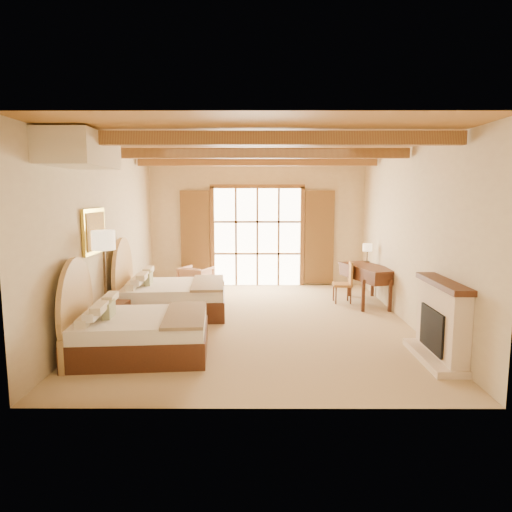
{
  "coord_description": "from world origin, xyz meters",
  "views": [
    {
      "loc": [
        -0.01,
        -8.28,
        2.36
      ],
      "look_at": [
        -0.03,
        0.2,
        1.21
      ],
      "focal_mm": 32.0,
      "sensor_mm": 36.0,
      "label": 1
    }
  ],
  "objects_px": {
    "bed_far": "(165,294)",
    "desk": "(368,283)",
    "armchair": "(196,279)",
    "bed_near": "(131,329)",
    "nightstand": "(114,317)"
  },
  "relations": [
    {
      "from": "bed_near",
      "to": "armchair",
      "type": "height_order",
      "value": "bed_near"
    },
    {
      "from": "bed_near",
      "to": "nightstand",
      "type": "relative_size",
      "value": 3.86
    },
    {
      "from": "desk",
      "to": "armchair",
      "type": "bearing_deg",
      "value": 146.08
    },
    {
      "from": "bed_far",
      "to": "desk",
      "type": "bearing_deg",
      "value": 8.1
    },
    {
      "from": "bed_far",
      "to": "desk",
      "type": "xyz_separation_m",
      "value": [
        4.22,
        0.93,
        0.03
      ]
    },
    {
      "from": "bed_near",
      "to": "desk",
      "type": "distance_m",
      "value": 5.34
    },
    {
      "from": "desk",
      "to": "bed_far",
      "type": "bearing_deg",
      "value": 174.4
    },
    {
      "from": "armchair",
      "to": "desk",
      "type": "bearing_deg",
      "value": -173.25
    },
    {
      "from": "bed_far",
      "to": "armchair",
      "type": "distance_m",
      "value": 2.06
    },
    {
      "from": "bed_near",
      "to": "desk",
      "type": "bearing_deg",
      "value": 32.02
    },
    {
      "from": "armchair",
      "to": "desk",
      "type": "relative_size",
      "value": 0.42
    },
    {
      "from": "armchair",
      "to": "desk",
      "type": "xyz_separation_m",
      "value": [
        3.88,
        -1.1,
        0.12
      ]
    },
    {
      "from": "bed_near",
      "to": "bed_far",
      "type": "distance_m",
      "value": 2.27
    },
    {
      "from": "bed_near",
      "to": "nightstand",
      "type": "xyz_separation_m",
      "value": [
        -0.6,
        1.09,
        -0.12
      ]
    },
    {
      "from": "bed_far",
      "to": "armchair",
      "type": "xyz_separation_m",
      "value": [
        0.33,
        2.04,
        -0.09
      ]
    }
  ]
}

